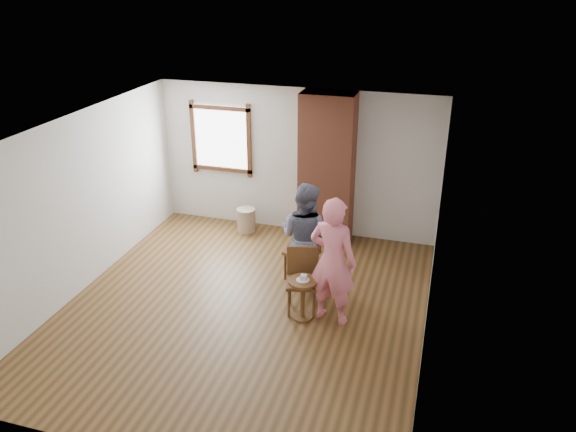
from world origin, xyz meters
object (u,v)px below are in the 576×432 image
(dining_chair_right, at_px, (305,248))
(side_table, at_px, (303,293))
(dining_chair_left, at_px, (302,276))
(man, at_px, (305,237))
(stoneware_crock, at_px, (246,220))
(person_pink, at_px, (333,261))

(dining_chair_right, distance_m, side_table, 1.11)
(dining_chair_right, bearing_deg, dining_chair_left, -52.76)
(dining_chair_left, xyz_separation_m, man, (-0.11, 0.58, 0.32))
(dining_chair_left, relative_size, side_table, 1.52)
(stoneware_crock, distance_m, side_table, 2.93)
(side_table, height_order, person_pink, person_pink)
(dining_chair_left, bearing_deg, man, 87.01)
(dining_chair_left, bearing_deg, stoneware_crock, 113.19)
(dining_chair_right, height_order, man, man)
(stoneware_crock, height_order, person_pink, person_pink)
(dining_chair_right, relative_size, person_pink, 0.51)
(stoneware_crock, height_order, dining_chair_right, dining_chair_right)
(dining_chair_left, xyz_separation_m, dining_chair_right, (-0.18, 0.83, 0.01))
(dining_chair_left, relative_size, man, 0.55)
(side_table, distance_m, man, 0.95)
(dining_chair_left, bearing_deg, dining_chair_right, 88.26)
(dining_chair_left, bearing_deg, person_pink, -33.57)
(dining_chair_right, height_order, person_pink, person_pink)
(stoneware_crock, relative_size, dining_chair_right, 0.47)
(dining_chair_right, xyz_separation_m, person_pink, (0.64, -0.99, 0.39))
(stoneware_crock, bearing_deg, dining_chair_left, -52.77)
(dining_chair_left, height_order, dining_chair_right, dining_chair_right)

